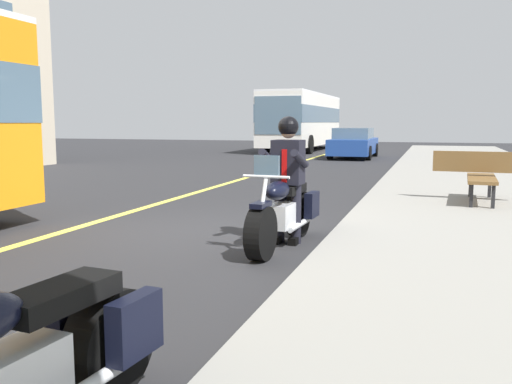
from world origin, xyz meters
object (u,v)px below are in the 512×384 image
Objects in this scene: rider_main at (288,168)px; motorcycle_main at (283,213)px; motorcycle_parked at (18,371)px; bench_sidewalk at (482,172)px; car_silver at (354,143)px; bus_near at (303,119)px.

motorcycle_main is at bearing -2.31° from rider_main.
motorcycle_parked reaches higher than bench_sidewalk.
motorcycle_parked is at bearing -17.01° from bench_sidewalk.
car_silver reaches higher than motorcycle_parked.
car_silver is at bearing -175.98° from motorcycle_parked.
bus_near is (-29.68, -5.53, 1.42)m from motorcycle_parked.
bench_sidewalk is (-9.10, 2.79, 0.26)m from motorcycle_parked.
motorcycle_parked is 0.48× the size of car_silver.
bench_sidewalk is (20.58, 8.32, -1.16)m from bus_near.
bench_sidewalk is (-4.18, 2.78, 0.26)m from motorcycle_main.
rider_main is 0.95× the size of bench_sidewalk.
rider_main is at bearing 177.69° from motorcycle_main.
rider_main is 18.49m from car_silver.
bus_near is 2.40× the size of car_silver.
car_silver is (-18.60, -1.66, 0.24)m from motorcycle_main.
bench_sidewalk is at bearing 146.36° from motorcycle_main.
car_silver is 2.52× the size of bench_sidewalk.
motorcycle_parked is 1.22× the size of bench_sidewalk.
motorcycle_parked is 30.23m from bus_near.
car_silver is (-23.52, -1.65, 0.24)m from motorcycle_parked.
motorcycle_main is 1.00× the size of motorcycle_parked.
bus_near is 7.37m from car_silver.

